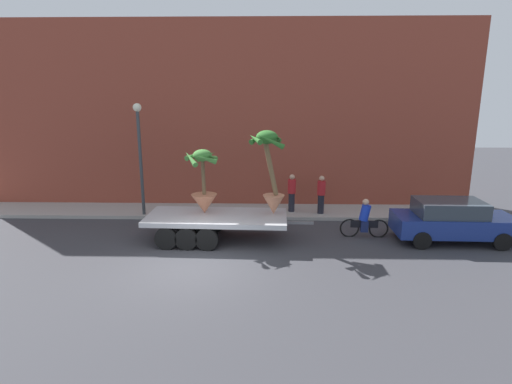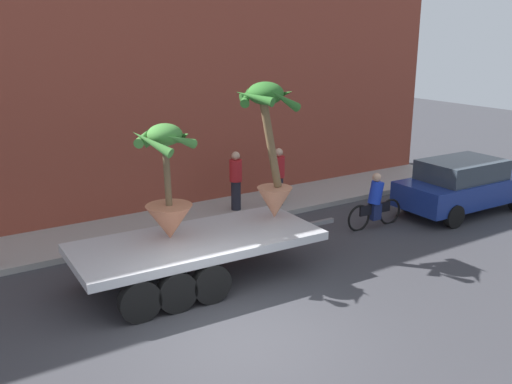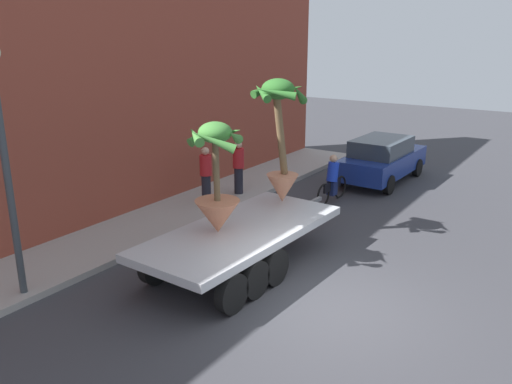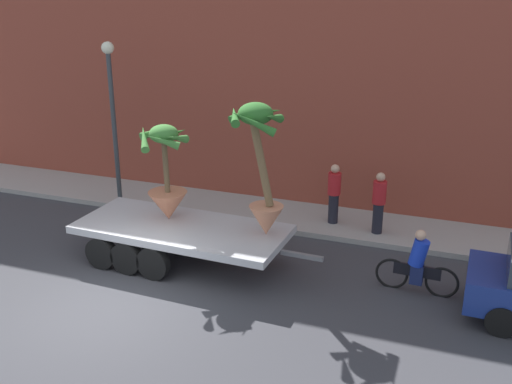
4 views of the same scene
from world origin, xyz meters
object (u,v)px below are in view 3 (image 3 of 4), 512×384
at_px(potted_palm_rear, 217,187).
at_px(cyclist, 332,181).
at_px(potted_palm_middle, 280,140).
at_px(parked_car, 382,159).
at_px(street_lamp, 2,141).
at_px(flatbed_trailer, 234,241).
at_px(pedestrian_near_gate, 238,166).
at_px(pedestrian_far_left, 206,174).

relative_size(potted_palm_rear, cyclist, 1.31).
height_order(potted_palm_middle, parked_car, potted_palm_middle).
bearing_deg(street_lamp, cyclist, -14.22).
xyz_separation_m(flatbed_trailer, pedestrian_near_gate, (4.53, 3.13, 0.29)).
distance_m(cyclist, pedestrian_near_gate, 3.00).
bearing_deg(potted_palm_rear, cyclist, 1.98).
bearing_deg(parked_car, pedestrian_near_gate, 145.05).
xyz_separation_m(potted_palm_middle, parked_car, (6.72, -0.16, -1.78)).
height_order(potted_palm_rear, potted_palm_middle, potted_palm_middle).
bearing_deg(potted_palm_middle, pedestrian_near_gate, 51.91).
distance_m(flatbed_trailer, potted_palm_middle, 2.91).
bearing_deg(cyclist, flatbed_trailer, -175.43).
height_order(potted_palm_rear, pedestrian_far_left, potted_palm_rear).
height_order(cyclist, pedestrian_far_left, pedestrian_far_left).
bearing_deg(pedestrian_near_gate, potted_palm_middle, -128.09).
relative_size(flatbed_trailer, potted_palm_rear, 2.58).
bearing_deg(potted_palm_middle, potted_palm_rear, 178.72).
xyz_separation_m(flatbed_trailer, street_lamp, (-3.33, 2.79, 2.48)).
bearing_deg(potted_palm_middle, pedestrian_far_left, 72.54).
height_order(potted_palm_rear, cyclist, potted_palm_rear).
height_order(parked_car, pedestrian_far_left, pedestrian_far_left).
distance_m(flatbed_trailer, pedestrian_near_gate, 5.51).
bearing_deg(street_lamp, parked_car, -12.62).
bearing_deg(parked_car, flatbed_trailer, -179.73).
height_order(potted_palm_middle, pedestrian_far_left, potted_palm_middle).
distance_m(potted_palm_middle, parked_car, 6.96).
bearing_deg(pedestrian_far_left, pedestrian_near_gate, -12.47).
distance_m(flatbed_trailer, cyclist, 5.86).
height_order(pedestrian_far_left, street_lamp, street_lamp).
bearing_deg(flatbed_trailer, potted_palm_rear, 133.94).
bearing_deg(potted_palm_rear, street_lamp, 140.57).
xyz_separation_m(pedestrian_near_gate, street_lamp, (-7.86, -0.34, 2.19)).
bearing_deg(cyclist, pedestrian_near_gate, 116.25).
relative_size(potted_palm_rear, pedestrian_near_gate, 1.41).
distance_m(parked_car, street_lamp, 12.81).
bearing_deg(flatbed_trailer, potted_palm_middle, 5.15).
xyz_separation_m(flatbed_trailer, potted_palm_rear, (-0.25, 0.26, 1.25)).
distance_m(potted_palm_rear, pedestrian_far_left, 4.80).
relative_size(potted_palm_middle, pedestrian_far_left, 1.82).
distance_m(potted_palm_middle, cyclist, 4.11).
xyz_separation_m(cyclist, street_lamp, (-9.17, 2.32, 2.56)).
distance_m(pedestrian_near_gate, pedestrian_far_left, 1.32).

